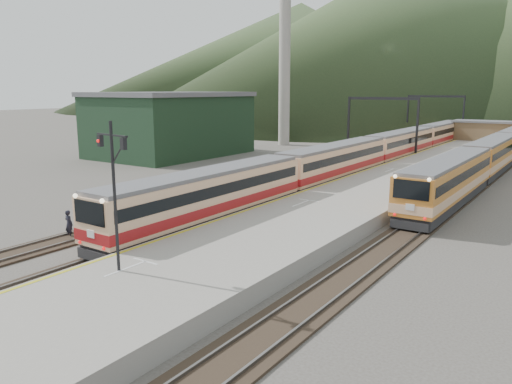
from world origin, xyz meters
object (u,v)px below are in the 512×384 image
Objects in this scene: worker at (69,224)px; second_train at (493,156)px; main_train at (373,153)px; signal_mast at (114,181)px.

second_train is at bearing -111.55° from worker.
main_train is 12.65m from second_train.
worker is (-5.43, -35.47, -1.06)m from main_train.
signal_mast reaches higher than second_train.
main_train is at bearing -155.37° from second_train.
worker is at bearing -98.71° from main_train.
worker is (-9.15, 3.89, -4.20)m from signal_mast.
worker is at bearing 156.94° from signal_mast.
main_train is at bearing -97.69° from worker.
signal_mast is 3.86× the size of worker.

